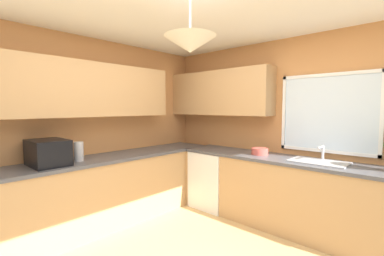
# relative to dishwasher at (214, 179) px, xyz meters

# --- Properties ---
(room_shell) EXTENTS (4.00, 4.00, 2.58)m
(room_shell) POSITION_rel_dishwasher_xyz_m (0.15, -1.03, 1.38)
(room_shell) COLOR #C6844C
(room_shell) RESTS_ON ground_plane
(counter_run_left) EXTENTS (0.65, 3.61, 0.92)m
(counter_run_left) POSITION_rel_dishwasher_xyz_m (-0.66, -1.60, 0.02)
(counter_run_left) COLOR tan
(counter_run_left) RESTS_ON ground_plane
(counter_run_back) EXTENTS (3.09, 0.65, 0.92)m
(counter_run_back) POSITION_rel_dishwasher_xyz_m (1.18, 0.03, 0.02)
(counter_run_back) COLOR tan
(counter_run_back) RESTS_ON ground_plane
(dishwasher) EXTENTS (0.60, 0.60, 0.87)m
(dishwasher) POSITION_rel_dishwasher_xyz_m (0.00, 0.00, 0.00)
(dishwasher) COLOR white
(dishwasher) RESTS_ON ground_plane
(microwave) EXTENTS (0.48, 0.36, 0.29)m
(microwave) POSITION_rel_dishwasher_xyz_m (-0.66, -2.20, 0.63)
(microwave) COLOR black
(microwave) RESTS_ON counter_run_left
(kettle) EXTENTS (0.11, 0.11, 0.24)m
(kettle) POSITION_rel_dishwasher_xyz_m (-0.64, -1.86, 0.60)
(kettle) COLOR #B7B7BC
(kettle) RESTS_ON counter_run_left
(sink_assembly) EXTENTS (0.63, 0.40, 0.19)m
(sink_assembly) POSITION_rel_dishwasher_xyz_m (1.53, 0.04, 0.49)
(sink_assembly) COLOR #9EA0A5
(sink_assembly) RESTS_ON counter_run_back
(bowl) EXTENTS (0.23, 0.23, 0.09)m
(bowl) POSITION_rel_dishwasher_xyz_m (0.77, 0.03, 0.53)
(bowl) COLOR #B74C42
(bowl) RESTS_ON counter_run_back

